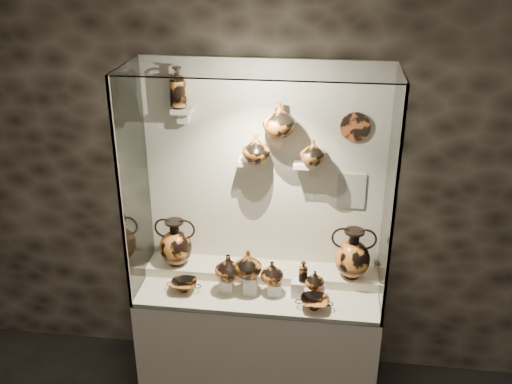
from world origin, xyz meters
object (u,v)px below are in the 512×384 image
jug_e (315,280)px  ovoid_vase_c (313,152)px  kylix_left (184,285)px  ovoid_vase_b (279,119)px  ovoid_vase_a (256,149)px  jug_c (272,272)px  lekythos_small (303,270)px  jug_b (248,264)px  amphora_left (176,242)px  kylix_right (314,302)px  amphora_right (353,253)px  lekythos_tall (178,85)px  jug_a (228,268)px

jug_e → ovoid_vase_c: (-0.06, 0.27, 0.83)m
kylix_left → ovoid_vase_b: (0.63, 0.28, 1.15)m
ovoid_vase_a → jug_c: bearing=-50.4°
jug_c → kylix_left: bearing=172.9°
lekythos_small → ovoid_vase_b: bearing=134.9°
jug_b → jug_e: jug_b is taller
lekythos_small → amphora_left: bearing=171.7°
amphora_left → jug_b: size_ratio=1.81×
jug_e → kylix_left: bearing=-158.5°
jug_c → kylix_right: bearing=-36.0°
jug_e → amphora_right: bearing=58.3°
amphora_left → ovoid_vase_a: ovoid_vase_a is taller
kylix_right → amphora_right: bearing=73.6°
amphora_left → kylix_right: 1.10m
jug_c → jug_e: jug_c is taller
jug_c → lekythos_tall: lekythos_tall is taller
ovoid_vase_c → amphora_left: bearing=175.4°
amphora_left → kylix_right: amphora_left is taller
amphora_left → kylix_right: size_ratio=1.48×
jug_a → lekythos_tall: bearing=147.8°
kylix_right → ovoid_vase_b: size_ratio=1.08×
amphora_right → ovoid_vase_b: bearing=170.3°
amphora_right → lekythos_tall: bearing=170.6°
ovoid_vase_c → jug_c: bearing=-140.9°
lekythos_small → ovoid_vase_b: (-0.20, 0.23, 0.99)m
ovoid_vase_c → kylix_left: bearing=-168.8°
lekythos_tall → ovoid_vase_b: bearing=-28.2°
amphora_right → kylix_left: 1.21m
kylix_right → jug_b: bearing=-175.0°
ovoid_vase_a → kylix_right: bearing=-31.2°
ovoid_vase_b → lekythos_tall: bearing=156.6°
jug_b → amphora_right: bearing=29.3°
amphora_left → ovoid_vase_c: 1.21m
amphora_left → lekythos_tall: 1.15m
jug_b → ovoid_vase_b: (0.18, 0.24, 0.97)m
jug_a → jug_b: (0.14, 0.01, 0.03)m
lekythos_small → jug_e: bearing=-8.2°
lekythos_small → jug_b: bearing=-176.0°
ovoid_vase_c → ovoid_vase_a: bearing=173.5°
amphora_left → kylix_left: bearing=-67.2°
amphora_left → jug_a: 0.48m
jug_a → ovoid_vase_a: 0.85m
jug_a → jug_c: (0.30, 0.02, -0.03)m
jug_b → lekythos_tall: lekythos_tall is taller
amphora_right → lekythos_tall: (-1.22, 0.09, 1.13)m
amphora_left → kylix_left: size_ratio=1.52×
jug_a → jug_b: size_ratio=0.99×
jug_c → kylix_left: jug_c is taller
jug_c → ovoid_vase_c: size_ratio=0.96×
ovoid_vase_a → kylix_left: bearing=-139.0°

